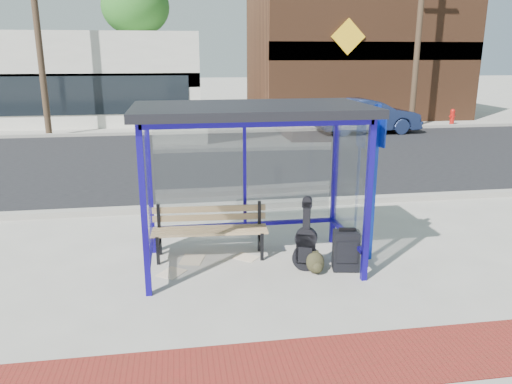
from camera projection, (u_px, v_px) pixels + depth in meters
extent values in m
plane|color=#B2ADA0|center=(252.00, 265.00, 7.60)|extent=(120.00, 120.00, 0.00)
cube|color=maroon|center=(289.00, 367.00, 5.13)|extent=(60.00, 1.00, 0.01)
cube|color=gray|center=(231.00, 206.00, 10.35)|extent=(60.00, 0.25, 0.12)
cube|color=black|center=(213.00, 159.00, 15.21)|extent=(60.00, 10.00, 0.00)
cube|color=gray|center=(204.00, 132.00, 20.05)|extent=(60.00, 0.25, 0.12)
cube|color=#B2ADA0|center=(201.00, 126.00, 21.87)|extent=(60.00, 4.00, 0.01)
cube|color=#170C8D|center=(144.00, 213.00, 6.36)|extent=(0.08, 0.08, 2.30)
cube|color=#170C8D|center=(368.00, 203.00, 6.81)|extent=(0.08, 0.08, 2.30)
cube|color=#170C8D|center=(150.00, 184.00, 7.78)|extent=(0.08, 0.08, 2.30)
cube|color=#170C8D|center=(335.00, 177.00, 8.23)|extent=(0.08, 0.08, 2.30)
cube|color=#170C8D|center=(244.00, 111.00, 7.71)|extent=(3.00, 0.08, 0.08)
cube|color=#170C8D|center=(260.00, 124.00, 6.28)|extent=(3.00, 0.08, 0.08)
cube|color=#170C8D|center=(142.00, 119.00, 6.77)|extent=(0.08, 1.50, 0.08)
cube|color=#170C8D|center=(354.00, 114.00, 7.22)|extent=(0.08, 1.50, 0.08)
cube|color=#170C8D|center=(245.00, 224.00, 8.21)|extent=(3.00, 0.08, 0.06)
cube|color=#170C8D|center=(150.00, 246.00, 7.27)|extent=(0.08, 1.50, 0.06)
cube|color=#170C8D|center=(347.00, 235.00, 7.72)|extent=(0.08, 1.50, 0.06)
cube|color=#170C8D|center=(245.00, 168.00, 7.95)|extent=(0.05, 0.05, 1.90)
cube|color=silver|center=(245.00, 170.00, 7.96)|extent=(2.84, 0.01, 1.82)
cube|color=silver|center=(146.00, 186.00, 7.03)|extent=(0.02, 1.34, 1.82)
cube|color=silver|center=(350.00, 178.00, 7.48)|extent=(0.02, 1.34, 1.82)
cube|color=black|center=(251.00, 109.00, 6.97)|extent=(3.30, 1.80, 0.12)
cube|color=silver|center=(0.00, 78.00, 22.84)|extent=(18.00, 6.00, 4.00)
cube|color=#59331E|center=(353.00, 51.00, 25.54)|extent=(10.00, 7.00, 6.40)
cube|color=black|center=(379.00, 51.00, 22.26)|extent=(10.00, 0.10, 0.80)
cube|color=yellow|center=(348.00, 37.00, 21.78)|extent=(1.56, 0.06, 1.56)
cylinder|color=#4C3826|center=(139.00, 65.00, 27.41)|extent=(0.36, 0.36, 5.00)
ellipsoid|color=#1E5E1B|center=(135.00, 7.00, 26.60)|extent=(3.60, 3.60, 3.06)
cylinder|color=#4C3826|center=(404.00, 64.00, 29.73)|extent=(0.36, 0.36, 5.00)
ellipsoid|color=#1E5E1B|center=(409.00, 10.00, 28.92)|extent=(3.60, 3.60, 3.06)
cylinder|color=#4C3826|center=(37.00, 28.00, 18.38)|extent=(0.24, 0.24, 8.00)
cylinder|color=#4C3826|center=(419.00, 31.00, 20.62)|extent=(0.24, 0.24, 8.00)
cube|color=black|center=(158.00, 251.00, 7.57)|extent=(0.05, 0.05, 0.45)
cube|color=black|center=(159.00, 230.00, 7.89)|extent=(0.05, 0.05, 0.85)
cube|color=black|center=(159.00, 246.00, 7.76)|extent=(0.07, 0.41, 0.05)
cube|color=black|center=(262.00, 247.00, 7.73)|extent=(0.05, 0.05, 0.45)
cube|color=black|center=(259.00, 226.00, 8.04)|extent=(0.05, 0.05, 0.85)
cube|color=black|center=(261.00, 242.00, 7.91)|extent=(0.07, 0.41, 0.05)
cube|color=tan|center=(210.00, 234.00, 7.62)|extent=(1.79, 0.19, 0.03)
cube|color=tan|center=(210.00, 232.00, 7.72)|extent=(1.79, 0.19, 0.03)
cube|color=tan|center=(210.00, 229.00, 7.83)|extent=(1.79, 0.19, 0.03)
cube|color=tan|center=(210.00, 227.00, 7.93)|extent=(1.79, 0.19, 0.03)
cube|color=tan|center=(210.00, 217.00, 7.93)|extent=(1.79, 0.13, 0.10)
cube|color=tan|center=(209.00, 209.00, 7.89)|extent=(1.79, 0.13, 0.10)
cylinder|color=black|center=(306.00, 258.00, 7.38)|extent=(0.41, 0.24, 0.39)
cylinder|color=black|center=(306.00, 238.00, 7.30)|extent=(0.34, 0.22, 0.33)
cube|color=black|center=(306.00, 248.00, 7.34)|extent=(0.30, 0.20, 0.47)
cube|color=black|center=(307.00, 218.00, 7.22)|extent=(0.13, 0.12, 0.47)
cube|color=black|center=(307.00, 204.00, 7.16)|extent=(0.16, 0.14, 0.09)
cube|color=black|center=(346.00, 250.00, 7.35)|extent=(0.42, 0.30, 0.60)
cylinder|color=black|center=(336.00, 268.00, 7.43)|extent=(0.09, 0.22, 0.05)
cylinder|color=black|center=(355.00, 268.00, 7.43)|extent=(0.09, 0.22, 0.05)
cube|color=black|center=(347.00, 229.00, 7.26)|extent=(0.24, 0.09, 0.04)
cube|color=black|center=(347.00, 253.00, 7.23)|extent=(0.30, 0.07, 0.33)
ellipsoid|color=#2C2918|center=(315.00, 262.00, 7.30)|extent=(0.29, 0.22, 0.32)
ellipsoid|color=#2C2918|center=(318.00, 268.00, 7.22)|extent=(0.17, 0.12, 0.17)
cube|color=#2C2918|center=(315.00, 252.00, 7.28)|extent=(0.09, 0.04, 0.03)
cube|color=#0E289D|center=(373.00, 185.00, 7.52)|extent=(0.09, 0.09, 2.41)
cube|color=#0E289D|center=(379.00, 131.00, 7.32)|extent=(0.11, 0.29, 0.45)
cube|color=white|center=(192.00, 260.00, 7.79)|extent=(0.44, 0.50, 0.01)
cube|color=white|center=(172.00, 273.00, 7.32)|extent=(0.47, 0.49, 0.01)
cube|color=white|center=(246.00, 257.00, 7.88)|extent=(0.46, 0.45, 0.01)
imported|color=#1B274D|center=(367.00, 116.00, 19.91)|extent=(4.23, 1.67, 1.37)
cylinder|color=red|center=(452.00, 118.00, 22.36)|extent=(0.19, 0.19, 0.57)
sphere|color=red|center=(453.00, 111.00, 22.28)|extent=(0.21, 0.21, 0.21)
cylinder|color=red|center=(452.00, 116.00, 22.34)|extent=(0.32, 0.19, 0.10)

